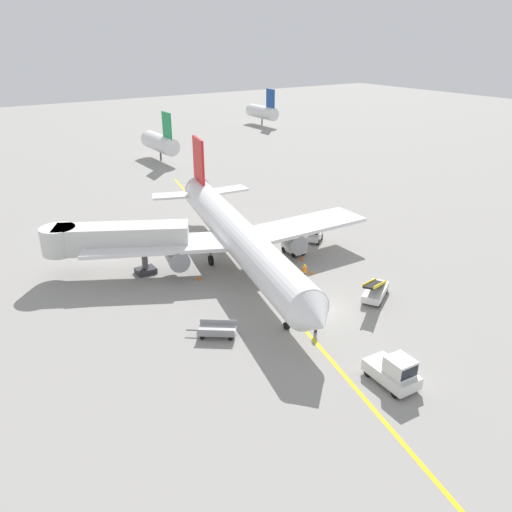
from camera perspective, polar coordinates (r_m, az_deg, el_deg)
ground_plane at (r=42.64m, az=7.56°, el=-5.95°), size 300.00×300.00×0.00m
taxi_line_yellow at (r=45.12m, az=1.78°, el=-3.98°), size 18.65×77.93×0.01m
airliner at (r=48.38m, az=-2.20°, el=2.42°), size 27.94×34.99×10.10m
jet_bridge at (r=48.75m, az=-16.18°, el=1.79°), size 12.50×8.33×4.85m
pushback_tug at (r=34.69m, az=15.13°, el=-12.33°), size 2.10×3.70×2.20m
baggage_tug_near_wing at (r=52.59m, az=4.10°, el=1.24°), size 1.40×2.44×2.10m
baggage_tug_by_cargo_door at (r=55.73m, az=6.55°, el=2.46°), size 2.70×2.48×2.10m
belt_loader_forward_hold at (r=44.76m, az=13.15°, el=-3.76°), size 4.95×3.60×2.59m
baggage_cart_loaded at (r=38.77m, az=-4.37°, el=-8.25°), size 3.49×2.93×0.94m
ground_crew_marshaller at (r=46.77m, az=5.41°, el=-1.79°), size 0.36×0.24×1.70m
ground_crew_wing_walker at (r=39.09m, az=6.70°, el=-7.31°), size 0.36×0.24×1.70m
safety_cone_nose_left at (r=52.75m, az=-1.80°, el=0.53°), size 0.36×0.36×0.44m
safety_cone_nose_right at (r=47.40m, az=-6.38°, el=-2.40°), size 0.36×0.36×0.44m
safety_cone_wingtip_left at (r=60.50m, az=5.85°, el=3.50°), size 0.36×0.36×0.44m
safety_cone_wingtip_right at (r=48.47m, az=6.14°, el=-1.78°), size 0.36×0.36×0.44m
safety_cone_tail_area at (r=51.34m, az=5.13°, el=-0.23°), size 0.36×0.36×0.44m
distant_aircraft_mid_left at (r=93.56m, az=-10.64°, el=12.33°), size 3.00×10.10×8.80m
distant_aircraft_mid_right at (r=129.62m, az=0.71°, el=15.77°), size 3.00×10.10×8.80m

